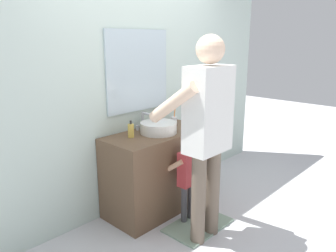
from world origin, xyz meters
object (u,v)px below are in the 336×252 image
Objects in this scene: soap_bottle at (131,130)px; child_toddler at (187,173)px; toothbrush_cup at (174,121)px; adult_parent at (206,123)px.

soap_bottle reaches higher than child_toddler.
toothbrush_cup is at bearing 55.26° from child_toddler.
soap_bottle is 0.79m from adult_parent.
toothbrush_cup is 0.12× the size of adult_parent.
soap_bottle is 0.68m from child_toddler.
adult_parent is at bearing -119.54° from toothbrush_cup.
toothbrush_cup reaches higher than child_toddler.
toothbrush_cup is 0.62m from soap_bottle.
adult_parent reaches higher than toothbrush_cup.
child_toddler is (0.29, -0.47, -0.39)m from soap_bottle.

